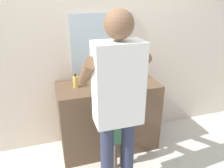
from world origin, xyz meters
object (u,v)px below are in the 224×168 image
object	(u,v)px
child_toddler	(119,133)
adult_parent	(117,95)
soap_bottle	(76,82)
toothbrush_cup	(138,75)

from	to	relation	value
child_toddler	adult_parent	distance (m)	0.68
child_toddler	adult_parent	world-z (taller)	adult_parent
adult_parent	soap_bottle	bearing A→B (deg)	110.48
adult_parent	child_toddler	bearing A→B (deg)	67.91
child_toddler	adult_parent	xyz separation A→B (m)	(-0.12, -0.28, 0.61)
toothbrush_cup	soap_bottle	distance (m)	0.79
child_toddler	adult_parent	bearing A→B (deg)	-112.09
soap_bottle	adult_parent	distance (m)	0.77
toothbrush_cup	child_toddler	xyz separation A→B (m)	(-0.40, -0.45, -0.47)
soap_bottle	child_toddler	size ratio (longest dim) A/B	0.21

